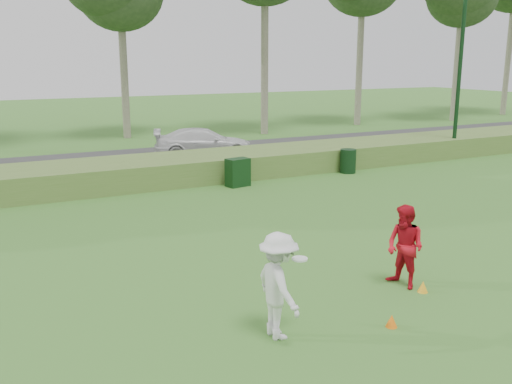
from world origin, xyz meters
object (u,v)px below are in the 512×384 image
player_red (405,247)px  cone_yellow (423,287)px  utility_cabinet (238,172)px  trash_bin (348,161)px  lamp_post (463,34)px  cone_orange (392,321)px  player_white (279,286)px  car_right (204,143)px

player_red → cone_yellow: player_red is taller
utility_cabinet → player_red: bearing=-105.7°
trash_bin → player_red: bearing=-120.5°
lamp_post → cone_orange: size_ratio=36.02×
lamp_post → player_white: (-15.99, -11.73, -4.68)m
player_white → player_red: (3.34, 0.71, -0.05)m
car_right → utility_cabinet: bearing=-172.4°
player_white → cone_yellow: 3.60m
car_right → cone_orange: bearing=-173.2°
player_white → lamp_post: bearing=-52.0°
player_white → utility_cabinet: player_white is taller
trash_bin → car_right: car_right is taller
lamp_post → car_right: size_ratio=1.79×
utility_cabinet → trash_bin: bearing=-7.9°
utility_cabinet → trash_bin: 5.06m
cone_yellow → player_red: bearing=111.7°
lamp_post → trash_bin: (-6.63, -0.78, -5.11)m
player_white → utility_cabinet: (4.30, 10.74, -0.40)m
cone_orange → car_right: size_ratio=0.05×
lamp_post → cone_orange: lamp_post is taller
player_white → cone_orange: (1.94, -0.61, -0.80)m
player_red → car_right: (2.09, 16.15, -0.14)m
cone_yellow → utility_cabinet: utility_cabinet is taller
trash_bin → car_right: (-3.93, 5.92, 0.24)m
player_red → utility_cabinet: player_red is taller
car_right → lamp_post: bearing=-97.9°
player_red → car_right: bearing=163.5°
cone_orange → trash_bin: bearing=57.3°
utility_cabinet → trash_bin: (5.06, 0.21, -0.03)m
player_red → utility_cabinet: 10.08m
player_red → cone_yellow: (0.16, -0.41, -0.74)m
cone_yellow → utility_cabinet: size_ratio=0.23×
cone_orange → cone_yellow: bearing=30.1°
lamp_post → player_white: bearing=-143.7°
lamp_post → utility_cabinet: lamp_post is taller
lamp_post → trash_bin: size_ratio=8.45×
cone_orange → trash_bin: trash_bin is taller
player_white → player_red: bearing=-76.3°
lamp_post → cone_orange: 19.48m
player_red → utility_cabinet: bearing=165.4°
player_white → car_right: player_white is taller
player_white → cone_yellow: size_ratio=7.89×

